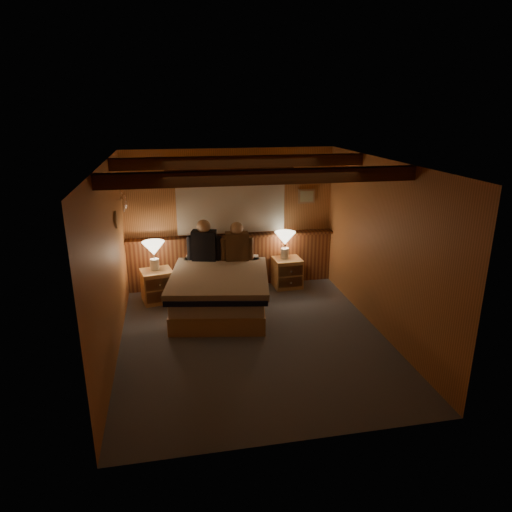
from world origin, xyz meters
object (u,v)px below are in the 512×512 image
object	(u,v)px
nightstand_left	(157,286)
lamp_right	(285,240)
person_left	(204,243)
duffel_bag	(190,291)
bed	(220,291)
nightstand_right	(287,273)
lamp_left	(154,250)
person_right	(237,244)

from	to	relation	value
nightstand_left	lamp_right	bearing A→B (deg)	-5.32
person_left	duffel_bag	xyz separation A→B (m)	(-0.28, -0.17, -0.76)
bed	nightstand_right	distance (m)	1.49
nightstand_right	lamp_right	bearing A→B (deg)	130.03
lamp_left	person_right	world-z (taller)	person_right
person_left	lamp_left	bearing A→B (deg)	-162.19
bed	person_right	size ratio (longest dim) A/B	3.12
nightstand_left	duffel_bag	distance (m)	0.53
person_right	nightstand_right	bearing A→B (deg)	17.08
nightstand_left	lamp_left	xyz separation A→B (m)	(-0.02, 0.06, 0.60)
nightstand_left	lamp_right	xyz separation A→B (m)	(2.20, 0.26, 0.59)
bed	lamp_left	size ratio (longest dim) A/B	4.40
bed	nightstand_right	world-z (taller)	bed
nightstand_left	lamp_right	distance (m)	2.30
nightstand_right	person_right	xyz separation A→B (m)	(-0.92, -0.21, 0.64)
person_left	nightstand_right	bearing A→B (deg)	18.21
nightstand_left	nightstand_right	world-z (taller)	nightstand_left
lamp_left	lamp_right	world-z (taller)	lamp_left
nightstand_right	duffel_bag	xyz separation A→B (m)	(-1.73, -0.27, -0.11)
duffel_bag	nightstand_right	bearing A→B (deg)	24.08
lamp_right	duffel_bag	size ratio (longest dim) A/B	0.87
lamp_left	duffel_bag	distance (m)	0.90
nightstand_left	person_left	size ratio (longest dim) A/B	0.80
nightstand_right	person_right	distance (m)	1.14
bed	person_right	xyz separation A→B (m)	(0.36, 0.56, 0.57)
nightstand_left	lamp_left	bearing A→B (deg)	99.13
nightstand_left	person_left	xyz separation A→B (m)	(0.79, 0.11, 0.65)
duffel_bag	lamp_right	bearing A→B (deg)	25.73
nightstand_left	nightstand_right	xyz separation A→B (m)	(2.24, 0.21, -0.01)
nightstand_left	person_right	distance (m)	1.46
lamp_right	person_right	bearing A→B (deg)	-164.18
person_right	nightstand_left	bearing A→B (deg)	-175.19
lamp_right	lamp_left	bearing A→B (deg)	-174.80
nightstand_right	lamp_left	size ratio (longest dim) A/B	1.10
nightstand_right	duffel_bag	bearing A→B (deg)	-173.69
nightstand_right	person_left	size ratio (longest dim) A/B	0.74
lamp_left	lamp_right	distance (m)	2.23
lamp_right	person_right	distance (m)	0.92
lamp_left	duffel_bag	bearing A→B (deg)	-12.27
bed	person_left	size ratio (longest dim) A/B	2.93
lamp_left	person_right	xyz separation A→B (m)	(1.34, -0.05, 0.03)
person_right	person_left	bearing A→B (deg)	173.63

